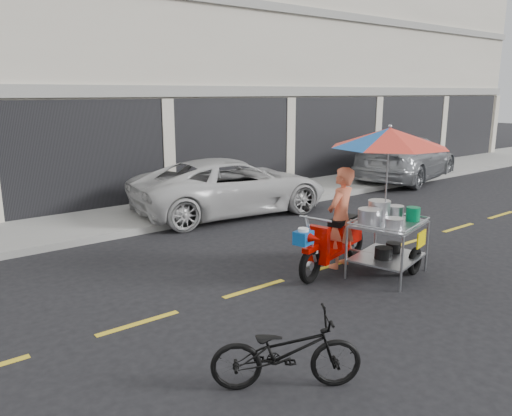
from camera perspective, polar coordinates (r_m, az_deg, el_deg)
ground at (r=9.37m, az=9.59°, el=-6.23°), size 90.00×90.00×0.00m
sidewalk at (r=13.52m, az=-7.77°, el=0.17°), size 45.00×3.00×0.15m
shophouse_block at (r=19.03m, az=-8.61°, el=16.47°), size 36.00×8.11×10.40m
centerline at (r=9.37m, az=9.59°, el=-6.21°), size 42.00×0.10×0.01m
white_pickup at (r=12.88m, az=-2.83°, el=2.53°), size 5.37×2.96×1.42m
silver_pickup at (r=18.55m, az=16.80°, el=5.50°), size 5.87×3.62×1.59m
near_bicycle at (r=5.46m, az=3.48°, el=-16.03°), size 1.64×1.35×0.84m
food_vendor_rig at (r=8.67m, az=12.97°, el=3.05°), size 2.92×2.41×2.57m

